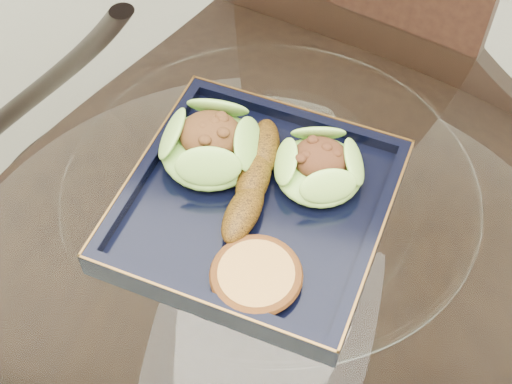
# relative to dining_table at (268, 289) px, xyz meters

# --- Properties ---
(dining_table) EXTENTS (1.13, 1.13, 0.77)m
(dining_table) POSITION_rel_dining_table_xyz_m (0.00, 0.00, 0.00)
(dining_table) COLOR white
(dining_table) RESTS_ON ground
(dining_chair) EXTENTS (0.49, 0.49, 0.91)m
(dining_chair) POSITION_rel_dining_table_xyz_m (-0.01, 0.27, -0.09)
(dining_chair) COLOR black
(dining_chair) RESTS_ON ground
(navy_plate) EXTENTS (0.30, 0.30, 0.02)m
(navy_plate) POSITION_rel_dining_table_xyz_m (-0.01, -0.00, 0.17)
(navy_plate) COLOR black
(navy_plate) RESTS_ON dining_table
(lettuce_wrap_left) EXTENTS (0.13, 0.13, 0.04)m
(lettuce_wrap_left) POSITION_rel_dining_table_xyz_m (-0.08, 0.05, 0.20)
(lettuce_wrap_left) COLOR #4F8F29
(lettuce_wrap_left) RESTS_ON navy_plate
(lettuce_wrap_right) EXTENTS (0.10, 0.10, 0.03)m
(lettuce_wrap_right) POSITION_rel_dining_table_xyz_m (0.04, 0.05, 0.20)
(lettuce_wrap_right) COLOR #5D982C
(lettuce_wrap_right) RESTS_ON navy_plate
(roasted_plantain) EXTENTS (0.04, 0.16, 0.03)m
(roasted_plantain) POSITION_rel_dining_table_xyz_m (-0.02, 0.02, 0.20)
(roasted_plantain) COLOR #593709
(roasted_plantain) RESTS_ON navy_plate
(crumb_patty) EXTENTS (0.09, 0.09, 0.01)m
(crumb_patty) POSITION_rel_dining_table_xyz_m (0.01, -0.09, 0.19)
(crumb_patty) COLOR #B7893D
(crumb_patty) RESTS_ON navy_plate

